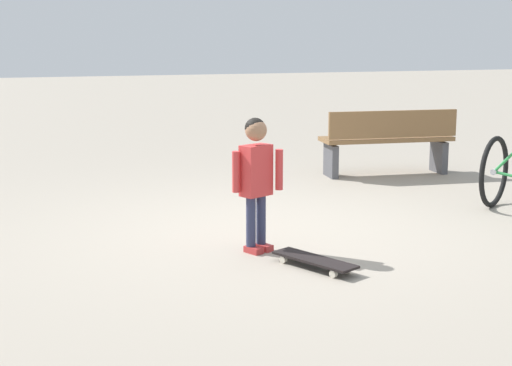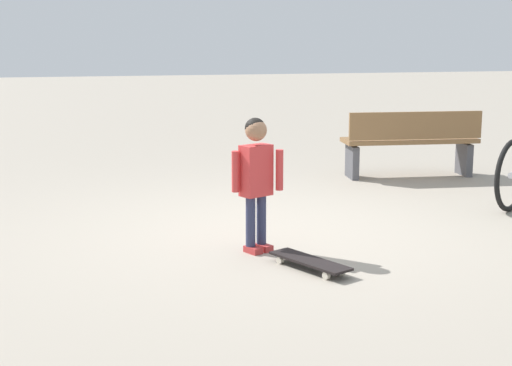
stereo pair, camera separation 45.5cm
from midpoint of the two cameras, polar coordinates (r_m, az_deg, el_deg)
name	(u,v)px [view 1 (the left image)]	position (r m, az deg, el deg)	size (l,w,h in m)	color
ground_plane	(278,229)	(6.80, -0.32, -3.46)	(50.00, 50.00, 0.00)	#9E9384
child_person	(256,170)	(6.00, -2.16, 0.98)	(0.41, 0.25, 1.06)	#2D3351
skateboard	(315,260)	(5.69, 2.06, -5.75)	(0.48, 0.71, 0.07)	black
street_bench	(388,141)	(9.40, 8.36, 3.11)	(1.63, 0.58, 0.80)	brown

